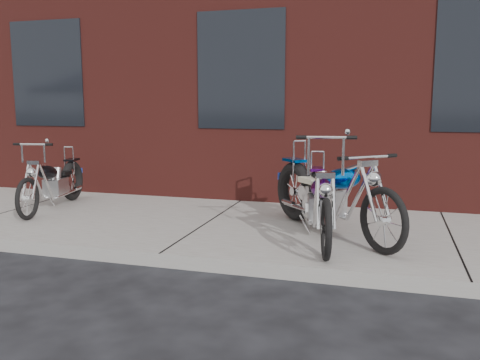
% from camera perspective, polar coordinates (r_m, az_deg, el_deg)
% --- Properties ---
extents(ground, '(120.00, 120.00, 0.00)m').
position_cam_1_polar(ground, '(5.45, -9.03, -9.68)').
color(ground, black).
rests_on(ground, ground).
extents(sidewalk, '(22.00, 3.00, 0.15)m').
position_cam_1_polar(sidewalk, '(6.76, -3.55, -5.30)').
color(sidewalk, gray).
rests_on(sidewalk, ground).
extents(building_brick, '(22.00, 10.00, 8.00)m').
position_cam_1_polar(building_brick, '(13.06, 6.64, 18.75)').
color(building_brick, '#591D19').
rests_on(building_brick, ground).
extents(chopper_purple, '(0.66, 2.16, 1.23)m').
position_cam_1_polar(chopper_purple, '(5.90, 9.02, -2.78)').
color(chopper_purple, black).
rests_on(chopper_purple, sidewalk).
extents(chopper_blue, '(1.74, 1.90, 1.07)m').
position_cam_1_polar(chopper_blue, '(6.13, 10.14, -1.93)').
color(chopper_blue, black).
rests_on(chopper_blue, sidewalk).
extents(chopper_third, '(0.57, 1.98, 1.01)m').
position_cam_1_polar(chopper_third, '(7.98, -20.21, -0.47)').
color(chopper_third, black).
rests_on(chopper_third, sidewalk).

